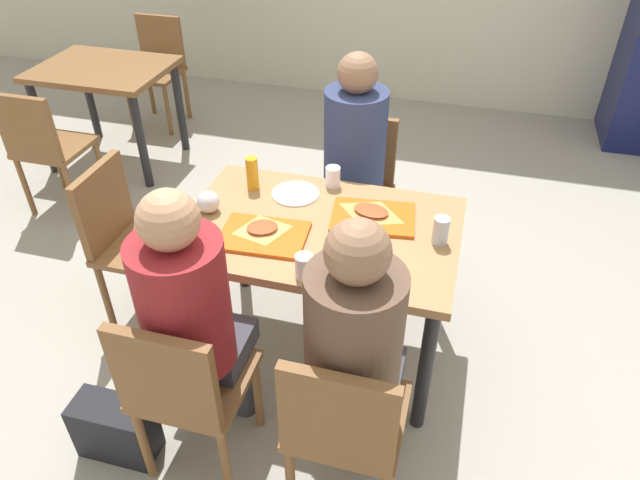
# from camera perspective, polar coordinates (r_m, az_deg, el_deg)

# --- Properties ---
(ground_plane) EXTENTS (10.00, 10.00, 0.02)m
(ground_plane) POSITION_cam_1_polar(r_m,az_deg,el_deg) (2.98, 0.00, -10.31)
(ground_plane) COLOR #9E998E
(main_table) EXTENTS (1.19, 0.79, 0.73)m
(main_table) POSITION_cam_1_polar(r_m,az_deg,el_deg) (2.55, 0.00, -0.42)
(main_table) COLOR #9E7247
(main_table) RESTS_ON ground_plane
(chair_near_left) EXTENTS (0.40, 0.40, 0.85)m
(chair_near_left) POSITION_cam_1_polar(r_m,az_deg,el_deg) (2.21, -13.27, -13.85)
(chair_near_left) COLOR brown
(chair_near_left) RESTS_ON ground_plane
(chair_near_right) EXTENTS (0.40, 0.40, 0.85)m
(chair_near_right) POSITION_cam_1_polar(r_m,az_deg,el_deg) (2.06, 2.31, -17.61)
(chair_near_right) COLOR brown
(chair_near_right) RESTS_ON ground_plane
(chair_far_side) EXTENTS (0.40, 0.40, 0.85)m
(chair_far_side) POSITION_cam_1_polar(r_m,az_deg,el_deg) (3.25, 3.67, 5.70)
(chair_far_side) COLOR brown
(chair_far_side) RESTS_ON ground_plane
(chair_left_end) EXTENTS (0.40, 0.40, 0.85)m
(chair_left_end) POSITION_cam_1_polar(r_m,az_deg,el_deg) (2.99, -18.38, 0.55)
(chair_left_end) COLOR brown
(chair_left_end) RESTS_ON ground_plane
(person_in_red) EXTENTS (0.32, 0.42, 1.26)m
(person_in_red) POSITION_cam_1_polar(r_m,az_deg,el_deg) (2.12, -12.53, -6.82)
(person_in_red) COLOR #383842
(person_in_red) RESTS_ON ground_plane
(person_in_brown_jacket) EXTENTS (0.32, 0.42, 1.26)m
(person_in_brown_jacket) POSITION_cam_1_polar(r_m,az_deg,el_deg) (1.96, 3.47, -10.17)
(person_in_brown_jacket) COLOR #383842
(person_in_brown_jacket) RESTS_ON ground_plane
(person_far_side) EXTENTS (0.32, 0.42, 1.26)m
(person_far_side) POSITION_cam_1_polar(r_m,az_deg,el_deg) (3.01, 3.26, 8.38)
(person_far_side) COLOR #383842
(person_far_side) RESTS_ON ground_plane
(tray_red_near) EXTENTS (0.38, 0.28, 0.02)m
(tray_red_near) POSITION_cam_1_polar(r_m,az_deg,el_deg) (2.43, -5.59, 0.43)
(tray_red_near) COLOR #D85914
(tray_red_near) RESTS_ON main_table
(tray_red_far) EXTENTS (0.39, 0.30, 0.02)m
(tray_red_far) POSITION_cam_1_polar(r_m,az_deg,el_deg) (2.54, 5.23, 2.25)
(tray_red_far) COLOR #D85914
(tray_red_far) RESTS_ON main_table
(paper_plate_center) EXTENTS (0.22, 0.22, 0.01)m
(paper_plate_center) POSITION_cam_1_polar(r_m,az_deg,el_deg) (2.70, -2.43, 4.57)
(paper_plate_center) COLOR white
(paper_plate_center) RESTS_ON main_table
(paper_plate_near_edge) EXTENTS (0.22, 0.22, 0.01)m
(paper_plate_near_edge) POSITION_cam_1_polar(r_m,az_deg,el_deg) (2.29, 2.86, -2.31)
(paper_plate_near_edge) COLOR white
(paper_plate_near_edge) RESTS_ON main_table
(pizza_slice_a) EXTENTS (0.24, 0.23, 0.02)m
(pizza_slice_a) POSITION_cam_1_polar(r_m,az_deg,el_deg) (2.45, -5.68, 1.16)
(pizza_slice_a) COLOR tan
(pizza_slice_a) RESTS_ON tray_red_near
(pizza_slice_b) EXTENTS (0.26, 0.20, 0.02)m
(pizza_slice_b) POSITION_cam_1_polar(r_m,az_deg,el_deg) (2.55, 5.04, 2.80)
(pizza_slice_b) COLOR #C68C47
(pizza_slice_b) RESTS_ON tray_red_far
(plastic_cup_a) EXTENTS (0.07, 0.07, 0.10)m
(plastic_cup_a) POSITION_cam_1_polar(r_m,az_deg,el_deg) (2.74, 1.27, 6.22)
(plastic_cup_a) COLOR white
(plastic_cup_a) RESTS_ON main_table
(plastic_cup_b) EXTENTS (0.07, 0.07, 0.10)m
(plastic_cup_b) POSITION_cam_1_polar(r_m,az_deg,el_deg) (2.20, -1.58, -2.61)
(plastic_cup_b) COLOR white
(plastic_cup_b) RESTS_ON main_table
(soda_can) EXTENTS (0.07, 0.07, 0.12)m
(soda_can) POSITION_cam_1_polar(r_m,az_deg,el_deg) (2.41, 11.77, 0.91)
(soda_can) COLOR #B7BCC6
(soda_can) RESTS_ON main_table
(condiment_bottle) EXTENTS (0.06, 0.06, 0.16)m
(condiment_bottle) POSITION_cam_1_polar(r_m,az_deg,el_deg) (2.73, -6.67, 6.51)
(condiment_bottle) COLOR orange
(condiment_bottle) RESTS_ON main_table
(foil_bundle) EXTENTS (0.10, 0.10, 0.10)m
(foil_bundle) POSITION_cam_1_polar(r_m,az_deg,el_deg) (2.60, -10.91, 3.69)
(foil_bundle) COLOR silver
(foil_bundle) RESTS_ON main_table
(handbag) EXTENTS (0.32, 0.16, 0.28)m
(handbag) POSITION_cam_1_polar(r_m,az_deg,el_deg) (2.63, -19.42, -17.04)
(handbag) COLOR black
(handbag) RESTS_ON ground_plane
(background_table) EXTENTS (0.90, 0.70, 0.73)m
(background_table) POSITION_cam_1_polar(r_m,az_deg,el_deg) (4.50, -20.32, 14.23)
(background_table) COLOR brown
(background_table) RESTS_ON ground_plane
(background_chair_near) EXTENTS (0.40, 0.40, 0.85)m
(background_chair_near) POSITION_cam_1_polar(r_m,az_deg,el_deg) (4.02, -25.46, 8.51)
(background_chair_near) COLOR brown
(background_chair_near) RESTS_ON ground_plane
(background_chair_far) EXTENTS (0.40, 0.40, 0.85)m
(background_chair_far) POSITION_cam_1_polar(r_m,az_deg,el_deg) (5.11, -15.62, 16.40)
(background_chair_far) COLOR brown
(background_chair_far) RESTS_ON ground_plane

